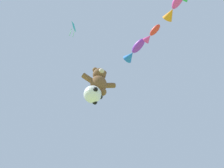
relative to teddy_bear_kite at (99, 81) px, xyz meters
name	(u,v)px	position (x,y,z in m)	size (l,w,h in m)	color
teddy_bear_kite	(99,81)	(0.00, 0.00, 0.00)	(2.35, 1.03, 2.38)	brown
soccer_ball_kite	(93,94)	(-0.33, 0.00, -1.43)	(1.18, 1.18, 1.09)	white
fish_kite_violet	(134,51)	(2.51, -0.79, 4.09)	(1.05, 2.34, 0.79)	purple
fish_kite_crimson	(151,34)	(2.74, -2.94, 3.34)	(0.75, 1.60, 0.54)	red
fish_kite_magenta	(174,7)	(3.01, -5.33, 3.11)	(0.73, 2.14, 0.69)	#E53F9E
diamond_kite	(74,28)	(-2.52, -0.42, 4.80)	(0.59, 0.76, 2.23)	#19ADB2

